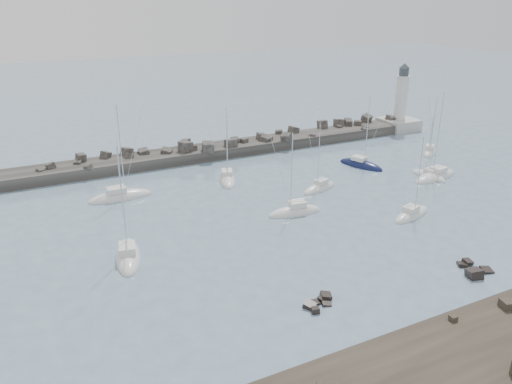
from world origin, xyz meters
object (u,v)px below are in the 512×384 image
at_px(lighthouse, 399,115).
at_px(sailboat_7, 412,215).
at_px(sailboat_11, 435,177).
at_px(sailboat_8, 361,165).
at_px(sailboat_12, 429,152).
at_px(sailboat_3, 128,257).
at_px(sailboat_10, 428,176).
at_px(sailboat_6, 227,180).
at_px(sailboat_9, 320,188).
at_px(sailboat_5, 295,213).
at_px(sailboat_4, 120,197).

height_order(lighthouse, sailboat_7, lighthouse).
bearing_deg(sailboat_11, sailboat_8, 125.33).
relative_size(lighthouse, sailboat_8, 1.12).
bearing_deg(sailboat_7, sailboat_12, 41.32).
relative_size(sailboat_3, sailboat_10, 1.30).
relative_size(sailboat_6, sailboat_7, 1.09).
relative_size(sailboat_3, sailboat_7, 1.19).
bearing_deg(sailboat_9, sailboat_12, 12.77).
xyz_separation_m(sailboat_6, sailboat_12, (38.81, -3.23, 0.01)).
distance_m(sailboat_3, sailboat_12, 60.15).
xyz_separation_m(lighthouse, sailboat_5, (-42.69, -28.50, -2.94)).
xyz_separation_m(sailboat_3, sailboat_4, (3.02, 17.76, -0.01)).
height_order(sailboat_3, sailboat_9, sailboat_3).
height_order(sailboat_3, sailboat_11, sailboat_11).
bearing_deg(sailboat_8, sailboat_10, -55.87).
xyz_separation_m(lighthouse, sailboat_8, (-22.67, -16.55, -2.95)).
bearing_deg(sailboat_11, sailboat_10, 137.99).
distance_m(lighthouse, sailboat_5, 51.41).
bearing_deg(sailboat_12, sailboat_10, -135.17).
height_order(sailboat_4, sailboat_12, sailboat_4).
bearing_deg(sailboat_8, sailboat_11, -54.67).
xyz_separation_m(sailboat_3, sailboat_12, (58.37, 14.53, -0.01)).
xyz_separation_m(sailboat_7, sailboat_8, (6.74, 19.44, 0.01)).
height_order(lighthouse, sailboat_12, lighthouse).
relative_size(sailboat_3, sailboat_12, 1.23).
xyz_separation_m(sailboat_10, sailboat_12, (9.66, 9.61, 0.01)).
xyz_separation_m(lighthouse, sailboat_4, (-62.15, -12.87, -2.94)).
relative_size(sailboat_4, sailboat_6, 1.15).
bearing_deg(sailboat_5, sailboat_4, 141.23).
bearing_deg(sailboat_10, sailboat_3, -174.23).
bearing_deg(sailboat_4, sailboat_9, -19.35).
xyz_separation_m(sailboat_5, sailboat_8, (20.02, 11.95, -0.01)).
height_order(sailboat_8, sailboat_9, sailboat_8).
height_order(sailboat_4, sailboat_9, sailboat_4).
xyz_separation_m(sailboat_5, sailboat_7, (13.28, -7.49, -0.02)).
bearing_deg(lighthouse, sailboat_3, -154.82).
bearing_deg(sailboat_8, sailboat_5, -149.16).
bearing_deg(sailboat_5, lighthouse, 33.73).
relative_size(sailboat_3, sailboat_11, 0.93).
bearing_deg(sailboat_4, sailboat_8, -5.32).
height_order(sailboat_7, sailboat_11, sailboat_11).
bearing_deg(lighthouse, sailboat_4, -168.30).
distance_m(sailboat_4, sailboat_8, 39.65).
distance_m(sailboat_8, sailboat_9, 13.53).
relative_size(sailboat_4, sailboat_10, 1.38).
bearing_deg(sailboat_3, sailboat_12, 13.97).
bearing_deg(sailboat_6, sailboat_7, -55.00).
relative_size(sailboat_9, sailboat_10, 1.06).
height_order(sailboat_3, sailboat_6, sailboat_3).
bearing_deg(sailboat_4, sailboat_7, -35.23).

